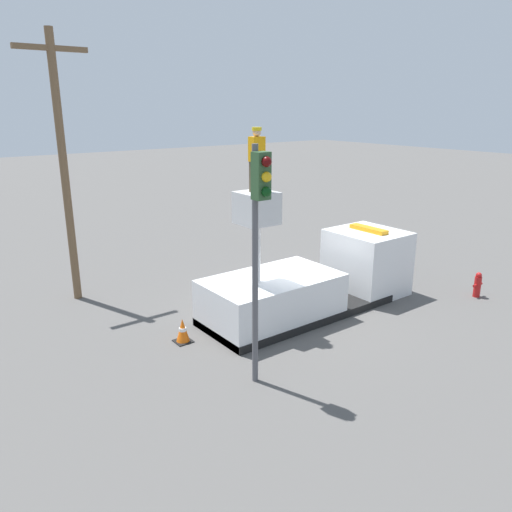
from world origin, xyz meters
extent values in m
plane|color=#565451|center=(0.00, 0.00, 0.00)|extent=(120.00, 120.00, 0.00)
cube|color=black|center=(0.00, 0.00, 0.12)|extent=(6.32, 2.45, 0.24)
cube|color=white|center=(-1.10, 0.00, 0.72)|extent=(4.13, 2.39, 1.44)
cube|color=white|center=(3.16, 0.00, 1.11)|extent=(2.19, 2.39, 2.22)
cube|color=black|center=(4.27, 0.00, 1.55)|extent=(0.03, 2.04, 0.89)
cube|color=orange|center=(3.16, 0.00, 2.29)|extent=(0.36, 1.44, 0.14)
cylinder|color=silver|center=(-1.67, 0.00, 2.35)|extent=(0.22, 0.22, 1.82)
cube|color=silver|center=(-1.67, 0.00, 3.61)|extent=(1.01, 1.01, 0.90)
cube|color=brown|center=(-1.67, 0.00, 4.48)|extent=(0.34, 0.26, 0.84)
cube|color=#F29E0C|center=(-1.67, 0.00, 5.23)|extent=(0.40, 0.26, 0.66)
sphere|color=beige|center=(-1.67, 0.00, 5.68)|extent=(0.23, 0.23, 0.23)
cylinder|color=yellow|center=(-1.67, 0.00, 5.76)|extent=(0.26, 0.26, 0.09)
cylinder|color=#515156|center=(-3.56, -2.44, 2.80)|extent=(0.14, 0.14, 5.60)
cube|color=#2D512D|center=(-3.56, -2.65, 4.95)|extent=(0.34, 0.28, 1.00)
sphere|color=#490707|center=(-3.56, -2.83, 5.26)|extent=(0.22, 0.22, 0.22)
sphere|color=gold|center=(-3.56, -2.83, 4.95)|extent=(0.22, 0.22, 0.22)
sphere|color=#083710|center=(-3.56, -2.83, 4.64)|extent=(0.22, 0.22, 0.22)
cylinder|color=red|center=(5.88, -2.67, 0.36)|extent=(0.23, 0.23, 0.73)
sphere|color=red|center=(5.88, -2.67, 0.79)|extent=(0.20, 0.20, 0.20)
cylinder|color=red|center=(5.70, -2.67, 0.44)|extent=(0.12, 0.09, 0.09)
cylinder|color=red|center=(6.06, -2.67, 0.44)|extent=(0.12, 0.09, 0.09)
cube|color=black|center=(-3.94, 0.43, 0.01)|extent=(0.47, 0.47, 0.03)
cone|color=orange|center=(-3.94, 0.43, 0.35)|extent=(0.39, 0.39, 0.69)
cylinder|color=white|center=(-3.94, 0.43, 0.38)|extent=(0.20, 0.20, 0.10)
cylinder|color=brown|center=(-5.19, 5.58, 4.31)|extent=(0.26, 0.26, 8.61)
cube|color=brown|center=(-5.19, 5.58, 8.01)|extent=(2.20, 0.16, 0.16)
camera|label=1|loc=(-9.97, -10.95, 6.36)|focal=35.00mm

